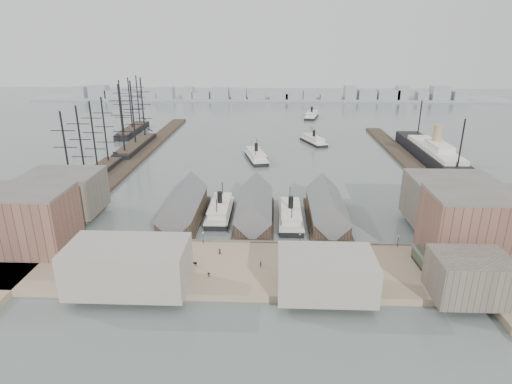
{
  "coord_description": "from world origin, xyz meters",
  "views": [
    {
      "loc": [
        6.25,
        -126.31,
        62.72
      ],
      "look_at": [
        0.0,
        30.0,
        6.0
      ],
      "focal_mm": 30.0,
      "sensor_mm": 36.0,
      "label": 1
    }
  ],
  "objects_px": {
    "ocean_steamer": "(434,155)",
    "horse_cart_right": "(347,265)",
    "ferry_docked_west": "(220,210)",
    "tram": "(422,259)",
    "horse_cart_center": "(192,264)",
    "horse_cart_left": "(101,249)"
  },
  "relations": [
    {
      "from": "ferry_docked_west",
      "to": "tram",
      "type": "relative_size",
      "value": 2.55
    },
    {
      "from": "ferry_docked_west",
      "to": "horse_cart_center",
      "type": "height_order",
      "value": "ferry_docked_west"
    },
    {
      "from": "ocean_steamer",
      "to": "horse_cart_right",
      "type": "xyz_separation_m",
      "value": [
        -64.67,
        -117.01,
        -1.51
      ]
    },
    {
      "from": "ocean_steamer",
      "to": "horse_cart_center",
      "type": "relative_size",
      "value": 20.14
    },
    {
      "from": "horse_cart_right",
      "to": "horse_cart_center",
      "type": "bearing_deg",
      "value": 110.65
    },
    {
      "from": "tram",
      "to": "ferry_docked_west",
      "type": "bearing_deg",
      "value": 145.64
    },
    {
      "from": "horse_cart_center",
      "to": "horse_cart_left",
      "type": "bearing_deg",
      "value": 94.27
    },
    {
      "from": "tram",
      "to": "horse_cart_right",
      "type": "bearing_deg",
      "value": -176.53
    },
    {
      "from": "horse_cart_left",
      "to": "horse_cart_center",
      "type": "relative_size",
      "value": 0.95
    },
    {
      "from": "ferry_docked_west",
      "to": "horse_cart_center",
      "type": "bearing_deg",
      "value": -94.2
    },
    {
      "from": "tram",
      "to": "horse_cart_right",
      "type": "relative_size",
      "value": 2.27
    },
    {
      "from": "tram",
      "to": "horse_cart_right",
      "type": "xyz_separation_m",
      "value": [
        -21.45,
        -2.26,
        -1.17
      ]
    },
    {
      "from": "ferry_docked_west",
      "to": "tram",
      "type": "bearing_deg",
      "value": -31.81
    },
    {
      "from": "ocean_steamer",
      "to": "horse_cart_right",
      "type": "distance_m",
      "value": 133.7
    },
    {
      "from": "horse_cart_right",
      "to": "ocean_steamer",
      "type": "bearing_deg",
      "value": -9.65
    },
    {
      "from": "tram",
      "to": "horse_cart_right",
      "type": "height_order",
      "value": "tram"
    },
    {
      "from": "ferry_docked_west",
      "to": "tram",
      "type": "height_order",
      "value": "ferry_docked_west"
    },
    {
      "from": "ferry_docked_west",
      "to": "horse_cart_center",
      "type": "relative_size",
      "value": 5.61
    },
    {
      "from": "ocean_steamer",
      "to": "tram",
      "type": "bearing_deg",
      "value": -110.64
    },
    {
      "from": "tram",
      "to": "horse_cart_center",
      "type": "distance_m",
      "value": 64.93
    },
    {
      "from": "ocean_steamer",
      "to": "horse_cart_center",
      "type": "bearing_deg",
      "value": -132.47
    },
    {
      "from": "horse_cart_center",
      "to": "horse_cart_right",
      "type": "distance_m",
      "value": 43.4
    }
  ]
}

